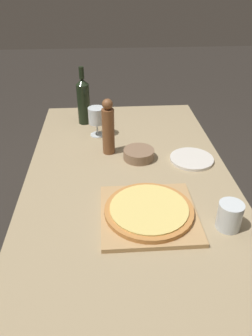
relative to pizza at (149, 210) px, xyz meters
name	(u,v)px	position (x,y,z in m)	size (l,w,h in m)	color
ground_plane	(129,293)	(-0.05, 0.21, -0.77)	(12.00, 12.00, 0.00)	#2D2823
dining_table	(130,198)	(-0.05, 0.21, -0.11)	(0.92, 1.77, 0.74)	#9E8966
cutting_board	(149,214)	(0.00, 0.00, -0.02)	(0.36, 0.36, 0.02)	tan
pizza	(149,210)	(0.00, 0.00, 0.00)	(0.33, 0.33, 0.02)	#BC7A3D
wine_bottle	(83,100)	(-0.27, 0.87, 0.11)	(0.07, 0.07, 0.33)	black
pepper_mill	(108,128)	(-0.14, 0.50, 0.10)	(0.06, 0.06, 0.28)	brown
wine_glass	(97,116)	(-0.20, 0.69, 0.08)	(0.09, 0.09, 0.16)	silver
small_bowl	(139,154)	(0.01, 0.43, -0.01)	(0.15, 0.15, 0.05)	#84664C
drinking_tumbler	(230,216)	(0.28, -0.08, 0.02)	(0.09, 0.09, 0.10)	silver
dinner_plate	(192,159)	(0.26, 0.39, -0.02)	(0.21, 0.21, 0.01)	silver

